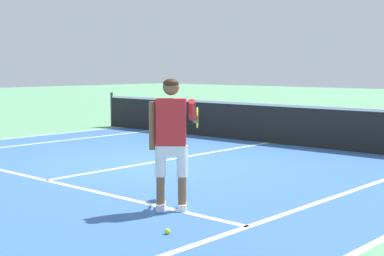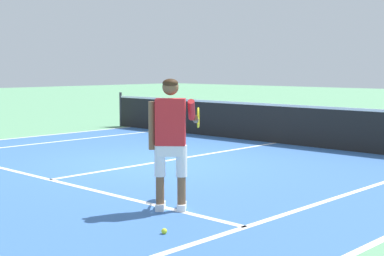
# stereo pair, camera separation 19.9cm
# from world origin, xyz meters

# --- Properties ---
(ground_plane) EXTENTS (80.00, 80.00, 0.00)m
(ground_plane) POSITION_xyz_m (0.00, 0.00, 0.00)
(ground_plane) COLOR #609E70
(court_inner_surface) EXTENTS (10.98, 10.42, 0.00)m
(court_inner_surface) POSITION_xyz_m (0.00, -0.94, 0.00)
(court_inner_surface) COLOR #3866A8
(court_inner_surface) RESTS_ON ground
(line_service) EXTENTS (8.23, 0.10, 0.01)m
(line_service) POSITION_xyz_m (0.00, -2.33, 0.00)
(line_service) COLOR white
(line_service) RESTS_ON ground
(line_centre_service) EXTENTS (0.10, 6.40, 0.01)m
(line_centre_service) POSITION_xyz_m (0.00, 0.87, 0.00)
(line_centre_service) COLOR white
(line_centre_service) RESTS_ON ground
(line_singles_right) EXTENTS (0.10, 10.02, 0.01)m
(line_singles_right) POSITION_xyz_m (4.12, -0.94, 0.00)
(line_singles_right) COLOR white
(line_singles_right) RESTS_ON ground
(tennis_net) EXTENTS (11.96, 0.08, 1.07)m
(tennis_net) POSITION_xyz_m (0.00, 4.07, 0.50)
(tennis_net) COLOR #333338
(tennis_net) RESTS_ON ground
(tennis_player) EXTENTS (0.68, 1.19, 1.71)m
(tennis_player) POSITION_xyz_m (2.90, -2.35, 0.99)
(tennis_player) COLOR white
(tennis_player) RESTS_ON ground
(tennis_ball_near_feet) EXTENTS (0.07, 0.07, 0.07)m
(tennis_ball_near_feet) POSITION_xyz_m (3.62, -3.17, 0.03)
(tennis_ball_near_feet) COLOR #CCE02D
(tennis_ball_near_feet) RESTS_ON ground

